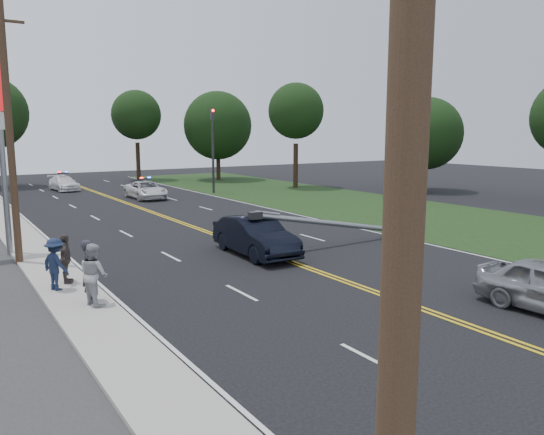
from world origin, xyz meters
TOP-DOWN VIEW (x-y plane):
  - ground at (0.00, 0.00)m, footprint 120.00×120.00m
  - sidewalk at (-8.40, 10.00)m, footprint 1.80×70.00m
  - grass_verge at (13.50, 10.00)m, footprint 12.00×80.00m
  - centerline_yellow at (0.00, 10.00)m, footprint 0.36×80.00m
  - traffic_signal at (8.30, 30.00)m, footprint 0.28×0.41m
  - fallen_streetlight at (4.19, 8.00)m, footprint 9.36×0.44m
  - utility_pole_near at (-9.20, -8.00)m, footprint 1.60×0.28m
  - utility_pole_mid at (-9.20, 12.00)m, footprint 1.60×0.28m
  - tree_7 at (6.96, 45.26)m, footprint 5.19×5.19m
  - tree_8 at (14.40, 41.02)m, footprint 7.25×7.25m
  - tree_9 at (16.70, 29.79)m, footprint 5.09×5.09m
  - tree_13 at (24.54, 21.29)m, footprint 6.20×6.20m
  - crashed_sedan at (-0.56, 8.35)m, footprint 1.93×5.04m
  - emergency_a at (2.13, 29.39)m, footprint 2.25×4.85m
  - emergency_b at (-2.02, 38.97)m, footprint 2.21×4.57m
  - bystander_a at (-8.09, 5.39)m, footprint 0.65×0.80m
  - bystander_b at (-8.07, 5.05)m, footprint 0.92×1.06m
  - bystander_c at (-8.72, 7.21)m, footprint 1.05×1.26m
  - bystander_d at (-8.28, 7.85)m, footprint 0.68×1.06m

SIDE VIEW (x-z plane):
  - ground at x=0.00m, z-range 0.00..0.00m
  - grass_verge at x=13.50m, z-range 0.00..0.01m
  - centerline_yellow at x=0.00m, z-range 0.01..0.01m
  - sidewalk at x=-8.40m, z-range 0.00..0.12m
  - emergency_b at x=-2.02m, z-range 0.00..1.28m
  - emergency_a at x=2.13m, z-range 0.00..1.35m
  - crashed_sedan at x=-0.56m, z-range 0.00..1.64m
  - fallen_streetlight at x=4.19m, z-range -0.04..1.88m
  - bystander_d at x=-8.28m, z-range 0.12..1.80m
  - bystander_c at x=-8.72m, z-range 0.12..1.82m
  - bystander_b at x=-8.07m, z-range 0.12..1.96m
  - bystander_a at x=-8.09m, z-range 0.12..2.01m
  - traffic_signal at x=8.30m, z-range 0.68..7.73m
  - tree_13 at x=24.54m, z-range 0.95..9.05m
  - utility_pole_near at x=-9.20m, z-range 0.08..10.08m
  - utility_pole_mid at x=-9.20m, z-range 0.08..10.08m
  - tree_8 at x=14.40m, z-range 1.09..10.53m
  - tree_7 at x=6.96m, z-range 2.14..11.66m
  - tree_9 at x=16.70m, z-range 2.22..11.79m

